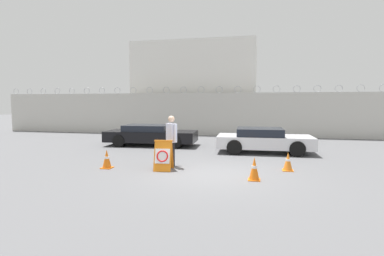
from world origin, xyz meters
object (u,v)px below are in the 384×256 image
traffic_cone_near (107,159)px  traffic_cone_mid (288,162)px  barricade_sign (163,155)px  parked_car_front_coupe (151,135)px  traffic_cone_far (254,169)px  security_guard (172,138)px  parked_car_rear_sedan (263,140)px

traffic_cone_near → traffic_cone_mid: 6.21m
barricade_sign → parked_car_front_coupe: 5.97m
parked_car_front_coupe → traffic_cone_far: bearing=-50.8°
security_guard → parked_car_rear_sedan: 4.99m
barricade_sign → security_guard: (0.08, 0.72, 0.51)m
security_guard → traffic_cone_mid: security_guard is taller
security_guard → parked_car_rear_sedan: security_guard is taller
traffic_cone_near → traffic_cone_mid: traffic_cone_near is taller
parked_car_front_coupe → parked_car_rear_sedan: size_ratio=1.12×
barricade_sign → security_guard: bearing=77.9°
parked_car_rear_sedan → traffic_cone_near: bearing=-141.5°
traffic_cone_far → parked_car_rear_sedan: 5.14m
traffic_cone_far → parked_car_front_coupe: 8.23m
security_guard → barricade_sign: bearing=129.7°
barricade_sign → parked_car_front_coupe: size_ratio=0.21×
security_guard → traffic_cone_far: 3.33m
traffic_cone_near → parked_car_rear_sedan: (5.38, 4.59, 0.26)m
barricade_sign → parked_car_rear_sedan: parked_car_rear_sedan is taller
traffic_cone_mid → parked_car_rear_sedan: parked_car_rear_sedan is taller
security_guard → parked_car_rear_sedan: size_ratio=0.42×
barricade_sign → parked_car_front_coupe: (-2.48, 5.44, 0.07)m
traffic_cone_far → parked_car_front_coupe: bearing=132.0°
security_guard → parked_car_rear_sedan: bearing=-85.2°
traffic_cone_mid → parked_car_rear_sedan: bearing=101.8°
security_guard → traffic_cone_near: security_guard is taller
barricade_sign → traffic_cone_mid: size_ratio=1.63×
parked_car_front_coupe → parked_car_rear_sedan: (5.84, -0.99, 0.01)m
traffic_cone_far → traffic_cone_near: bearing=173.9°
traffic_cone_mid → parked_car_front_coupe: size_ratio=0.13×
parked_car_rear_sedan → parked_car_front_coupe: bearing=168.4°
traffic_cone_near → traffic_cone_mid: size_ratio=1.03×
barricade_sign → security_guard: 0.89m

